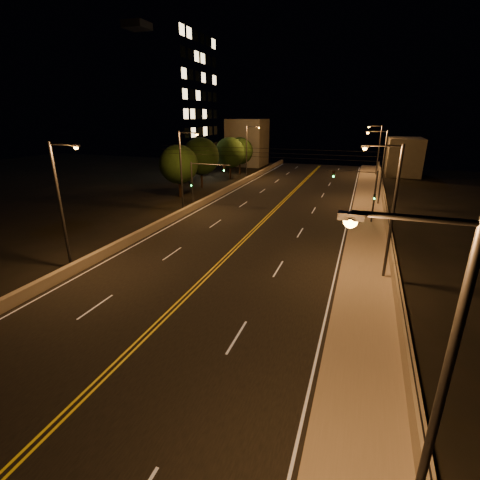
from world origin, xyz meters
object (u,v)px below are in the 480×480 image
(streetlight_0, at_px, (427,390))
(building_tower, at_px, (144,105))
(streetlight_3, at_px, (378,147))
(traffic_signal_right, at_px, (364,190))
(tree_0, at_px, (179,164))
(tree_3, at_px, (240,151))
(streetlight_1, at_px, (389,205))
(streetlight_6, at_px, (248,149))
(tree_1, at_px, (201,156))
(streetlight_5, at_px, (183,167))
(tree_2, at_px, (230,153))
(traffic_signal_left, at_px, (200,179))
(streetlight_2, at_px, (381,163))
(streetlight_4, at_px, (62,199))

(streetlight_0, relative_size, building_tower, 0.35)
(streetlight_3, distance_m, traffic_signal_right, 33.37)
(tree_0, distance_m, tree_3, 22.25)
(tree_3, bearing_deg, streetlight_1, -58.60)
(streetlight_6, xyz_separation_m, tree_1, (-4.45, -9.78, -0.44))
(streetlight_5, relative_size, tree_2, 1.26)
(streetlight_6, xyz_separation_m, tree_0, (-4.37, -16.90, -0.79))
(streetlight_5, distance_m, tree_3, 29.20)
(tree_3, bearing_deg, tree_2, -87.86)
(traffic_signal_left, height_order, building_tower, building_tower)
(streetlight_2, height_order, tree_0, streetlight_2)
(streetlight_3, bearing_deg, tree_3, -166.21)
(streetlight_6, height_order, traffic_signal_left, streetlight_6)
(streetlight_0, bearing_deg, streetlight_1, 90.00)
(traffic_signal_left, height_order, tree_1, tree_1)
(streetlight_2, height_order, streetlight_3, same)
(streetlight_1, bearing_deg, traffic_signal_right, 96.62)
(tree_3, bearing_deg, streetlight_4, -85.76)
(streetlight_3, relative_size, streetlight_5, 1.00)
(tree_2, bearing_deg, traffic_signal_right, -42.79)
(tree_1, bearing_deg, traffic_signal_left, -65.01)
(building_tower, height_order, tree_0, building_tower)
(traffic_signal_left, relative_size, tree_1, 0.73)
(streetlight_4, xyz_separation_m, streetlight_5, (0.00, 17.52, 0.00))
(tree_1, bearing_deg, streetlight_0, -58.82)
(streetlight_1, height_order, streetlight_4, same)
(streetlight_2, xyz_separation_m, traffic_signal_right, (-1.58, -8.79, -1.70))
(streetlight_4, relative_size, building_tower, 0.35)
(streetlight_1, distance_m, building_tower, 56.29)
(traffic_signal_left, bearing_deg, tree_2, 101.64)
(streetlight_3, xyz_separation_m, building_tower, (-42.49, -10.70, 7.32))
(streetlight_4, relative_size, tree_0, 1.28)
(streetlight_0, relative_size, streetlight_4, 1.00)
(building_tower, bearing_deg, streetlight_2, -17.99)
(streetlight_4, bearing_deg, streetlight_3, 67.83)
(traffic_signal_right, height_order, tree_2, tree_2)
(streetlight_4, xyz_separation_m, tree_3, (-3.44, 46.50, -0.92))
(streetlight_5, height_order, building_tower, building_tower)
(streetlight_0, xyz_separation_m, streetlight_1, (0.00, 17.12, 0.00))
(streetlight_5, relative_size, traffic_signal_left, 1.63)
(streetlight_4, distance_m, streetlight_5, 17.52)
(streetlight_1, bearing_deg, traffic_signal_left, 146.15)
(tree_3, bearing_deg, streetlight_5, -83.22)
(streetlight_2, bearing_deg, building_tower, 162.01)
(building_tower, bearing_deg, tree_2, -3.88)
(streetlight_6, relative_size, tree_2, 1.26)
(streetlight_2, distance_m, traffic_signal_left, 22.16)
(streetlight_1, xyz_separation_m, traffic_signal_left, (-20.27, 13.60, -1.70))
(streetlight_0, distance_m, tree_0, 44.03)
(traffic_signal_right, relative_size, tree_3, 0.81)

